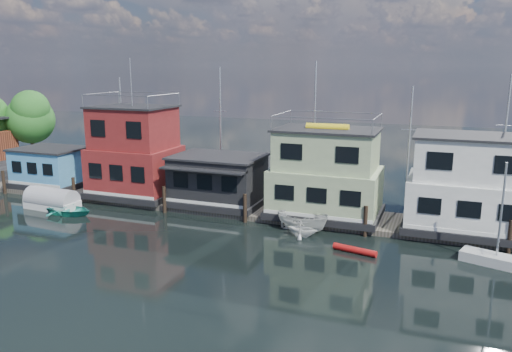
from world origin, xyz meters
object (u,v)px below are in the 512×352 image
at_px(motorboat, 303,222).
at_px(day_sailer, 496,259).
at_px(dinghy_white, 302,228).
at_px(tarp_runabout, 52,201).
at_px(houseboat_green, 326,175).
at_px(houseboat_red, 135,154).
at_px(red_kayak, 355,250).
at_px(houseboat_white, 469,186).
at_px(dinghy_teal, 70,210).
at_px(houseboat_dark, 218,180).
at_px(houseboat_blue, 51,167).

bearing_deg(motorboat, day_sailer, -92.58).
xyz_separation_m(dinghy_white, tarp_runabout, (-21.17, -0.81, 0.13)).
bearing_deg(houseboat_green, day_sailer, -24.09).
distance_m(houseboat_red, dinghy_white, 17.34).
distance_m(motorboat, red_kayak, 5.16).
height_order(dinghy_white, tarp_runabout, tarp_runabout).
bearing_deg(motorboat, red_kayak, -118.42).
height_order(houseboat_white, dinghy_teal, houseboat_white).
relative_size(houseboat_green, day_sailer, 1.35).
relative_size(houseboat_red, houseboat_dark, 1.60).
bearing_deg(day_sailer, dinghy_teal, -160.64).
xyz_separation_m(houseboat_red, red_kayak, (20.40, -6.23, -3.89)).
bearing_deg(day_sailer, dinghy_white, -165.91).
xyz_separation_m(houseboat_white, red_kayak, (-6.60, -6.23, -3.33)).
height_order(houseboat_red, tarp_runabout, houseboat_red).
bearing_deg(houseboat_green, houseboat_red, -180.00).
bearing_deg(tarp_runabout, houseboat_dark, 25.94).
distance_m(motorboat, tarp_runabout, 20.99).
distance_m(houseboat_dark, red_kayak, 14.04).
height_order(dinghy_teal, red_kayak, dinghy_teal).
distance_m(houseboat_blue, houseboat_red, 9.69).
bearing_deg(tarp_runabout, houseboat_green, 17.31).
relative_size(dinghy_white, dinghy_teal, 0.60).
distance_m(houseboat_red, tarp_runabout, 7.81).
xyz_separation_m(houseboat_dark, tarp_runabout, (-12.76, -5.16, -1.70)).
relative_size(houseboat_blue, motorboat, 1.66).
bearing_deg(houseboat_dark, motorboat, -22.17).
relative_size(houseboat_green, tarp_runabout, 1.74).
relative_size(day_sailer, red_kayak, 2.18).
bearing_deg(dinghy_teal, dinghy_white, -88.54).
bearing_deg(houseboat_white, red_kayak, -136.66).
height_order(houseboat_red, houseboat_dark, houseboat_red).
bearing_deg(houseboat_green, motorboat, -104.20).
bearing_deg(day_sailer, houseboat_red, -172.35).
relative_size(dinghy_white, tarp_runabout, 0.46).
xyz_separation_m(houseboat_blue, houseboat_red, (9.50, 0.00, 1.90)).
bearing_deg(houseboat_red, day_sailer, -10.28).
xyz_separation_m(houseboat_white, dinghy_white, (-10.59, -4.37, -2.95)).
relative_size(houseboat_dark, dinghy_white, 3.33).
relative_size(tarp_runabout, red_kayak, 1.69).
relative_size(dinghy_white, red_kayak, 0.78).
xyz_separation_m(houseboat_red, dinghy_white, (16.41, -4.37, -3.52)).
distance_m(day_sailer, red_kayak, 8.27).
height_order(motorboat, red_kayak, motorboat).
bearing_deg(houseboat_green, houseboat_dark, -179.88).
bearing_deg(motorboat, dinghy_teal, 103.93).
bearing_deg(houseboat_white, houseboat_blue, -180.00).
bearing_deg(houseboat_red, houseboat_green, 0.00).
bearing_deg(houseboat_green, red_kayak, -61.42).
xyz_separation_m(houseboat_white, tarp_runabout, (-31.76, -5.18, -2.82)).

